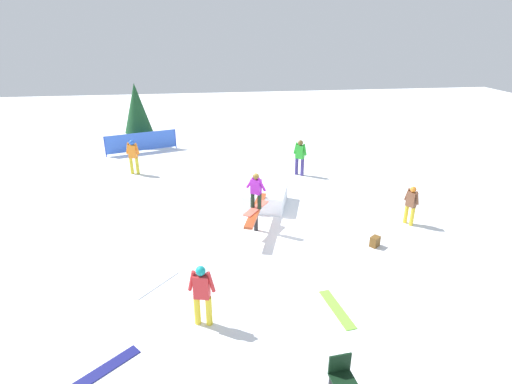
# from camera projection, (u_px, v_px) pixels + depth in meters

# --- Properties ---
(ground_plane) EXTENTS (60.00, 60.00, 0.00)m
(ground_plane) POSITION_uv_depth(u_px,v_px,m) (256.00, 230.00, 13.59)
(ground_plane) COLOR white
(rail_feature) EXTENTS (2.65, 1.11, 0.81)m
(rail_feature) POSITION_uv_depth(u_px,v_px,m) (256.00, 212.00, 13.32)
(rail_feature) COLOR black
(rail_feature) RESTS_ON ground
(snow_kicker_ramp) EXTENTS (2.18, 1.99, 0.67)m
(snow_kicker_ramp) POSITION_uv_depth(u_px,v_px,m) (266.00, 197.00, 15.34)
(snow_kicker_ramp) COLOR white
(snow_kicker_ramp) RESTS_ON ground
(main_rider_on_rail) EXTENTS (1.27, 1.02, 1.25)m
(main_rider_on_rail) POSITION_uv_depth(u_px,v_px,m) (256.00, 192.00, 13.04)
(main_rider_on_rail) COLOR #E85D4C
(main_rider_on_rail) RESTS_ON rail_feature
(bystander_orange) EXTENTS (0.31, 0.66, 1.63)m
(bystander_orange) POSITION_uv_depth(u_px,v_px,m) (133.00, 155.00, 18.38)
(bystander_orange) COLOR gold
(bystander_orange) RESTS_ON ground
(bystander_red) EXTENTS (0.30, 0.64, 1.57)m
(bystander_red) POSITION_uv_depth(u_px,v_px,m) (202.00, 292.00, 9.01)
(bystander_red) COLOR yellow
(bystander_red) RESTS_ON ground
(bystander_brown) EXTENTS (0.56, 0.33, 1.42)m
(bystander_brown) POSITION_uv_depth(u_px,v_px,m) (411.00, 203.00, 13.71)
(bystander_brown) COLOR gold
(bystander_brown) RESTS_ON ground
(bystander_green) EXTENTS (0.50, 0.58, 1.67)m
(bystander_green) POSITION_uv_depth(u_px,v_px,m) (300.00, 156.00, 18.24)
(bystander_green) COLOR #3D327A
(bystander_green) RESTS_ON ground
(loose_snowboard_lime) EXTENTS (1.53, 0.50, 0.02)m
(loose_snowboard_lime) POSITION_uv_depth(u_px,v_px,m) (337.00, 309.00, 9.81)
(loose_snowboard_lime) COLOR #7FDD3D
(loose_snowboard_lime) RESTS_ON ground
(loose_snowboard_white) EXTENTS (1.29, 1.19, 0.02)m
(loose_snowboard_white) POSITION_uv_depth(u_px,v_px,m) (156.00, 284.00, 10.77)
(loose_snowboard_white) COLOR white
(loose_snowboard_white) RESTS_ON ground
(loose_snowboard_navy) EXTENTS (1.12, 1.24, 0.02)m
(loose_snowboard_navy) POSITION_uv_depth(u_px,v_px,m) (107.00, 368.00, 8.13)
(loose_snowboard_navy) COLOR navy
(loose_snowboard_navy) RESTS_ON ground
(folding_chair) EXTENTS (0.48, 0.48, 0.88)m
(folding_chair) POSITION_uv_depth(u_px,v_px,m) (342.00, 380.00, 7.36)
(folding_chair) COLOR #3F3F44
(folding_chair) RESTS_ON ground
(backpack_on_snow) EXTENTS (0.35, 0.37, 0.34)m
(backpack_on_snow) POSITION_uv_depth(u_px,v_px,m) (375.00, 242.00, 12.54)
(backpack_on_snow) COLOR brown
(backpack_on_snow) RESTS_ON ground
(safety_fence) EXTENTS (1.19, 3.65, 1.10)m
(safety_fence) POSITION_uv_depth(u_px,v_px,m) (141.00, 142.00, 21.64)
(safety_fence) COLOR blue
(safety_fence) RESTS_ON ground
(pine_tree_near) EXTENTS (1.55, 1.55, 3.52)m
(pine_tree_near) POSITION_uv_depth(u_px,v_px,m) (137.00, 108.00, 22.40)
(pine_tree_near) COLOR #4C331E
(pine_tree_near) RESTS_ON ground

